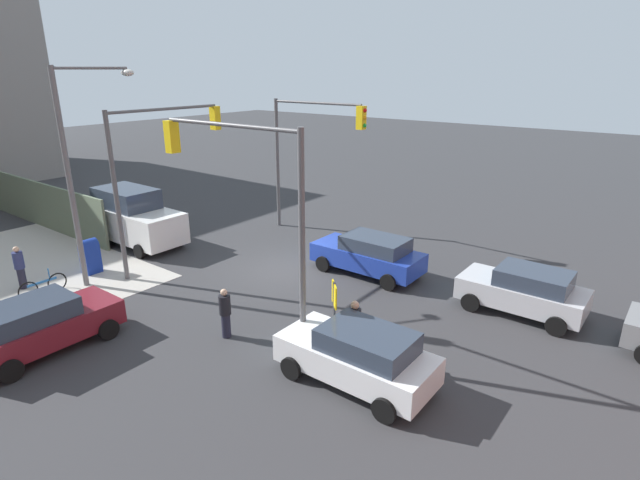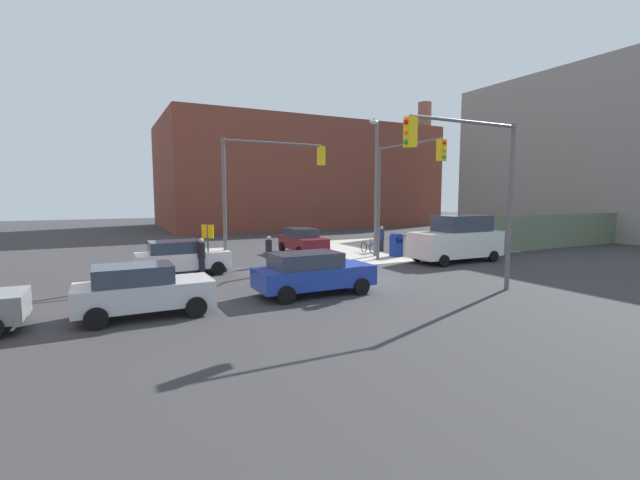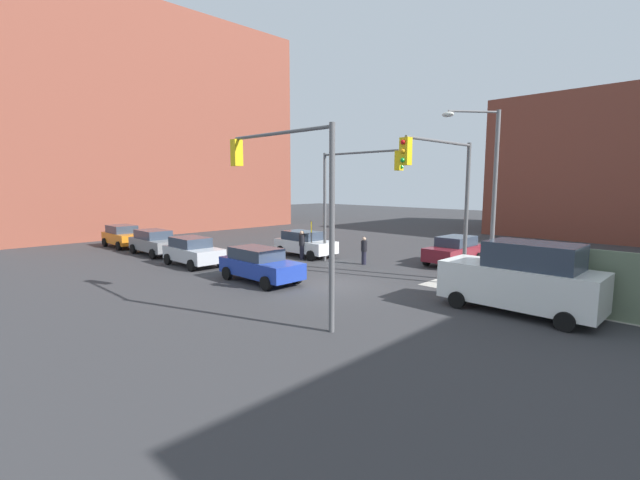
# 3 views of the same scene
# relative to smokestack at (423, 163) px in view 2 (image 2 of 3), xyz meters

# --- Properties ---
(ground_plane) EXTENTS (120.00, 120.00, 0.00)m
(ground_plane) POSITION_rel_smokestack_xyz_m (-29.45, -30.00, -8.07)
(ground_plane) COLOR #333335
(sidewalk_corner) EXTENTS (12.00, 12.00, 0.01)m
(sidewalk_corner) POSITION_rel_smokestack_xyz_m (-20.45, -21.00, -8.06)
(sidewalk_corner) COLOR #ADA89E
(sidewalk_corner) RESTS_ON ground
(construction_fence) EXTENTS (22.49, 0.12, 2.40)m
(construction_fence) POSITION_rel_smokestack_xyz_m (-10.20, -26.80, -6.87)
(construction_fence) COLOR #607056
(construction_fence) RESTS_ON ground
(building_warehouse_north) EXTENTS (32.00, 18.00, 12.16)m
(building_warehouse_north) POSITION_rel_smokestack_xyz_m (-17.26, 4.00, -1.99)
(building_warehouse_north) COLOR brown
(building_warehouse_north) RESTS_ON ground
(building_loft_east) EXTENTS (20.00, 24.00, 14.86)m
(building_loft_east) POSITION_rel_smokestack_xyz_m (6.55, -22.09, -0.64)
(building_loft_east) COLOR gray
(building_loft_east) RESTS_ON ground
(smokestack) EXTENTS (1.80, 1.80, 16.13)m
(smokestack) POSITION_rel_smokestack_xyz_m (0.00, 0.00, 0.00)
(smokestack) COLOR brown
(smokestack) RESTS_ON ground
(traffic_signal_nw_corner) EXTENTS (5.62, 0.36, 6.50)m
(traffic_signal_nw_corner) POSITION_rel_smokestack_xyz_m (-31.80, -25.50, -3.43)
(traffic_signal_nw_corner) COLOR #59595B
(traffic_signal_nw_corner) RESTS_ON ground
(traffic_signal_se_corner) EXTENTS (5.36, 0.36, 6.50)m
(traffic_signal_se_corner) POSITION_rel_smokestack_xyz_m (-26.99, -34.50, -3.44)
(traffic_signal_se_corner) COLOR #59595B
(traffic_signal_se_corner) RESTS_ON ground
(traffic_signal_ne_corner) EXTENTS (0.36, 5.42, 6.50)m
(traffic_signal_ne_corner) POSITION_rel_smokestack_xyz_m (-24.95, -27.57, -3.44)
(traffic_signal_ne_corner) COLOR #59595B
(traffic_signal_ne_corner) RESTS_ON ground
(street_lamp_corner) EXTENTS (1.87, 2.17, 8.00)m
(street_lamp_corner) POSITION_rel_smokestack_xyz_m (-24.48, -24.49, -3.37)
(street_lamp_corner) COLOR slate
(street_lamp_corner) RESTS_ON ground
(warning_sign_two_way) EXTENTS (0.48, 0.48, 2.40)m
(warning_sign_two_way) POSITION_rel_smokestack_xyz_m (-34.85, -25.77, -6.43)
(warning_sign_two_way) COLOR #4C4C4C
(warning_sign_two_way) RESTS_ON ground
(mailbox_blue) EXTENTS (0.56, 0.64, 1.43)m
(mailbox_blue) POSITION_rel_smokestack_xyz_m (-23.25, -25.00, -7.30)
(mailbox_blue) COLOR navy
(mailbox_blue) RESTS_ON ground
(sedan_white) EXTENTS (4.20, 2.02, 1.62)m
(sedan_white) POSITION_rel_smokestack_xyz_m (-36.00, -25.25, -7.22)
(sedan_white) COLOR white
(sedan_white) RESTS_ON ground
(hatchback_silver) EXTENTS (4.03, 2.02, 1.62)m
(hatchback_silver) POSITION_rel_smokestack_xyz_m (-38.24, -31.98, -7.22)
(hatchback_silver) COLOR #B7BABF
(hatchback_silver) RESTS_ON ground
(sedan_maroon) EXTENTS (2.02, 4.11, 1.62)m
(sedan_maroon) POSITION_rel_smokestack_xyz_m (-27.76, -21.03, -7.22)
(sedan_maroon) COLOR maroon
(sedan_maroon) RESTS_ON ground
(sedan_blue) EXTENTS (4.50, 2.02, 1.62)m
(sedan_blue) POSITION_rel_smokestack_xyz_m (-32.26, -31.76, -7.22)
(sedan_blue) COLOR #1E389E
(sedan_blue) RESTS_ON ground
(van_white_delivery) EXTENTS (5.40, 2.32, 2.62)m
(van_white_delivery) POSITION_rel_smokestack_xyz_m (-21.42, -28.20, -6.79)
(van_white_delivery) COLOR white
(van_white_delivery) RESTS_ON ground
(pedestrian_crossing) EXTENTS (0.36, 0.36, 1.68)m
(pedestrian_crossing) POSITION_rel_smokestack_xyz_m (-22.65, -22.60, -7.19)
(pedestrian_crossing) COLOR navy
(pedestrian_crossing) RESTS_ON ground
(pedestrian_waiting) EXTENTS (0.36, 0.36, 1.61)m
(pedestrian_waiting) POSITION_rel_smokestack_xyz_m (-31.45, -24.80, -7.23)
(pedestrian_waiting) COLOR black
(pedestrian_waiting) RESTS_ON ground
(pedestrian_walking_north) EXTENTS (0.36, 0.36, 1.79)m
(pedestrian_walking_north) POSITION_rel_smokestack_xyz_m (-35.25, -26.20, -7.13)
(pedestrian_walking_north) COLOR black
(pedestrian_walking_north) RESTS_ON ground
(bicycle_leaning_on_fence) EXTENTS (0.05, 1.75, 0.97)m
(bicycle_leaning_on_fence) POSITION_rel_smokestack_xyz_m (-23.85, -22.80, -7.72)
(bicycle_leaning_on_fence) COLOR black
(bicycle_leaning_on_fence) RESTS_ON ground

